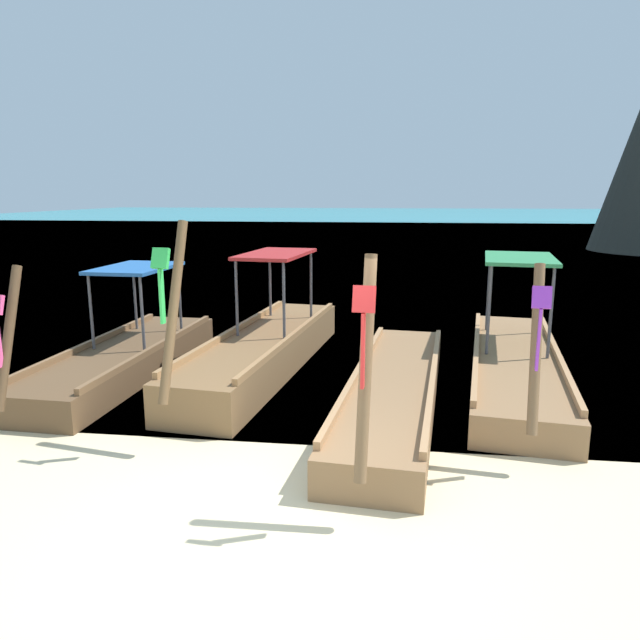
# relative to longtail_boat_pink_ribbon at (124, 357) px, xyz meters

# --- Properties ---
(ground) EXTENTS (120.00, 120.00, 0.00)m
(ground) POSITION_rel_longtail_boat_pink_ribbon_xyz_m (3.51, -4.44, -0.31)
(ground) COLOR beige
(sea_water) EXTENTS (120.00, 120.00, 0.00)m
(sea_water) POSITION_rel_longtail_boat_pink_ribbon_xyz_m (3.51, 57.46, -0.30)
(sea_water) COLOR teal
(sea_water) RESTS_ON ground
(longtail_boat_pink_ribbon) EXTENTS (1.57, 5.78, 2.21)m
(longtail_boat_pink_ribbon) POSITION_rel_longtail_boat_pink_ribbon_xyz_m (0.00, 0.00, 0.00)
(longtail_boat_pink_ribbon) COLOR brown
(longtail_boat_pink_ribbon) RESTS_ON ground
(longtail_boat_green_ribbon) EXTENTS (1.93, 6.72, 2.77)m
(longtail_boat_green_ribbon) POSITION_rel_longtail_boat_pink_ribbon_xyz_m (2.36, 0.59, 0.07)
(longtail_boat_green_ribbon) COLOR brown
(longtail_boat_green_ribbon) RESTS_ON ground
(longtail_boat_red_ribbon) EXTENTS (1.74, 6.41, 2.55)m
(longtail_boat_red_ribbon) POSITION_rel_longtail_boat_pink_ribbon_xyz_m (4.68, -1.02, -0.06)
(longtail_boat_red_ribbon) COLOR olive
(longtail_boat_red_ribbon) RESTS_ON ground
(longtail_boat_violet_ribbon) EXTENTS (2.22, 6.70, 2.32)m
(longtail_boat_violet_ribbon) POSITION_rel_longtail_boat_pink_ribbon_xyz_m (6.69, 0.52, 0.00)
(longtail_boat_violet_ribbon) COLOR olive
(longtail_boat_violet_ribbon) RESTS_ON ground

